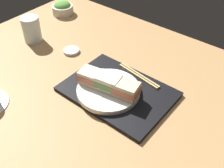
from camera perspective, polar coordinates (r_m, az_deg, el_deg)
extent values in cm
cube|color=tan|center=(99.11, -1.30, -1.16)|extent=(140.00, 100.00, 3.00)
cube|color=black|center=(94.74, 1.04, -1.74)|extent=(37.04, 26.61, 1.48)
cylinder|color=white|center=(93.06, -0.75, -1.32)|extent=(21.89, 21.89, 1.79)
cube|color=beige|center=(89.68, 2.98, -1.98)|extent=(8.88, 7.21, 1.42)
cube|color=#CC6B4C|center=(88.47, 3.02, -1.14)|extent=(9.29, 7.57, 2.15)
cube|color=beige|center=(87.28, 3.06, -0.27)|extent=(8.88, 7.21, 1.42)
cube|color=#EFE5C1|center=(91.91, -0.76, -0.54)|extent=(8.88, 7.21, 1.63)
cube|color=#669347|center=(90.71, -0.77, 0.32)|extent=(8.98, 7.51, 2.00)
cube|color=#EFE5C1|center=(89.53, -0.78, 1.20)|extent=(8.88, 7.21, 1.63)
cube|color=#EFE5C1|center=(94.74, -4.30, 0.71)|extent=(8.88, 7.21, 1.30)
cube|color=#CC6B4C|center=(93.62, -4.35, 1.52)|extent=(9.05, 7.59, 2.18)
cube|color=#EFE5C1|center=(92.52, -4.41, 2.35)|extent=(8.88, 7.21, 1.30)
cylinder|color=beige|center=(146.88, -10.32, 15.16)|extent=(10.78, 10.78, 4.49)
ellipsoid|color=#5B9E42|center=(145.93, -10.43, 15.95)|extent=(8.41, 8.41, 4.62)
cube|color=tan|center=(100.74, 5.84, 1.92)|extent=(18.76, 3.32, 0.70)
cube|color=tan|center=(100.13, 5.44, 1.67)|extent=(18.76, 3.32, 0.70)
cylinder|color=silver|center=(125.16, -16.59, 10.97)|extent=(7.86, 7.86, 11.21)
cylinder|color=beige|center=(116.35, -8.57, 6.93)|extent=(6.83, 6.83, 1.16)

